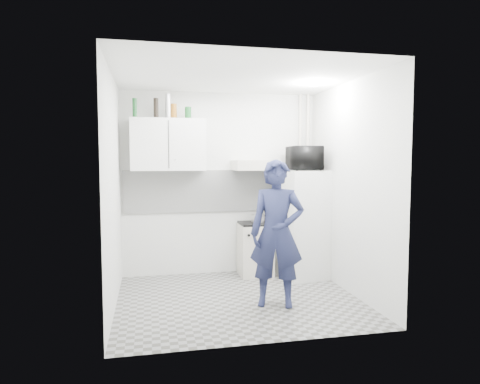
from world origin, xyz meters
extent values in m
plane|color=slate|center=(0.00, 0.00, 0.00)|extent=(2.80, 2.80, 0.00)
plane|color=white|center=(0.00, 0.00, 2.60)|extent=(2.80, 2.80, 0.00)
plane|color=silver|center=(0.00, 1.25, 1.30)|extent=(2.80, 0.00, 2.80)
plane|color=silver|center=(-1.40, 0.00, 1.30)|extent=(0.00, 2.60, 2.60)
plane|color=silver|center=(1.40, 0.00, 1.30)|extent=(0.00, 2.60, 2.60)
imported|color=#1D2142|center=(0.38, -0.29, 0.83)|extent=(0.70, 0.57, 1.65)
cube|color=beige|center=(0.46, 1.00, 0.36)|extent=(0.46, 0.46, 0.73)
cube|color=white|center=(1.10, 0.77, 0.75)|extent=(0.71, 0.71, 1.50)
cube|color=black|center=(0.46, 1.00, 0.74)|extent=(0.44, 0.44, 0.03)
cylinder|color=silver|center=(0.51, 1.07, 0.81)|extent=(0.19, 0.19, 0.11)
imported|color=black|center=(1.10, 0.77, 1.67)|extent=(0.64, 0.47, 0.33)
cylinder|color=#144C1E|center=(-1.18, 1.07, 2.33)|extent=(0.06, 0.06, 0.26)
cylinder|color=black|center=(-0.90, 1.07, 2.34)|extent=(0.07, 0.07, 0.27)
cylinder|color=silver|center=(-0.74, 1.07, 2.37)|extent=(0.08, 0.08, 0.33)
cylinder|color=brown|center=(-0.67, 1.07, 2.30)|extent=(0.08, 0.08, 0.20)
cylinder|color=#144C1E|center=(-0.47, 1.07, 2.28)|extent=(0.09, 0.09, 0.17)
cube|color=white|center=(-0.75, 1.07, 1.85)|extent=(1.00, 0.35, 0.70)
cube|color=beige|center=(0.45, 1.00, 1.57)|extent=(0.60, 0.50, 0.14)
cube|color=white|center=(0.00, 1.24, 1.20)|extent=(2.74, 0.03, 0.60)
cylinder|color=beige|center=(1.30, 1.17, 1.30)|extent=(0.05, 0.05, 2.60)
cylinder|color=beige|center=(1.18, 1.17, 1.30)|extent=(0.04, 0.04, 2.60)
cylinder|color=white|center=(1.00, 0.20, 2.57)|extent=(0.10, 0.10, 0.02)
camera|label=1|loc=(-1.02, -4.84, 1.65)|focal=32.00mm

